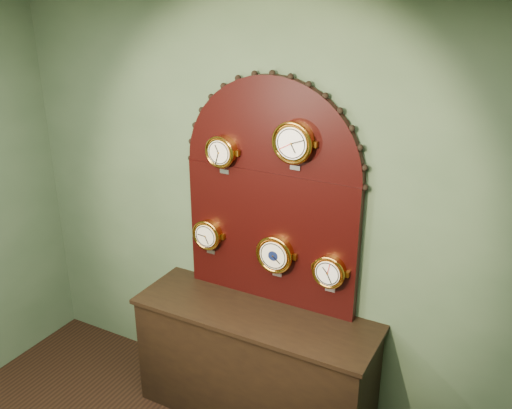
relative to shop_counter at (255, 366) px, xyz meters
The scene contains 8 objects.
wall_back 1.04m from the shop_counter, 90.00° to the left, with size 4.00×4.00×0.00m, color #41573B.
shop_counter is the anchor object (origin of this frame).
display_board 1.25m from the shop_counter, 90.00° to the left, with size 1.26×0.06×1.53m.
roman_clock 1.48m from the shop_counter, 154.48° to the left, with size 0.21×0.08×0.26m.
arabic_clock 1.58m from the shop_counter, 40.74° to the left, with size 0.26×0.08×0.31m.
hygrometer 0.95m from the shop_counter, 161.01° to the left, with size 0.21×0.08×0.27m.
barometer 0.82m from the shop_counter, 65.64° to the left, with size 0.26×0.08×0.31m.
tide_clock 0.90m from the shop_counter, 19.17° to the left, with size 0.22×0.08×0.27m.
Camera 1 is at (1.50, -0.52, 2.84)m, focal length 39.42 mm.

